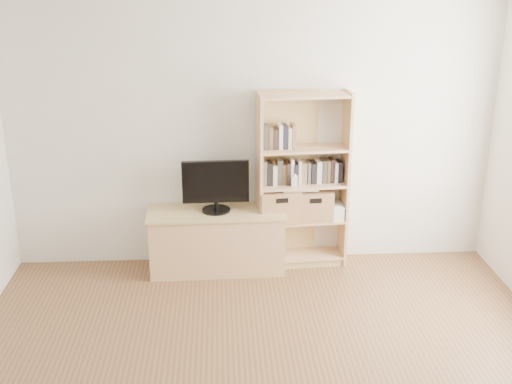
{
  "coord_description": "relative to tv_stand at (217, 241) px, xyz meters",
  "views": [
    {
      "loc": [
        -0.3,
        -3.23,
        2.75
      ],
      "look_at": [
        -0.0,
        1.9,
        0.9
      ],
      "focal_mm": 45.0,
      "sensor_mm": 36.0,
      "label": 1
    }
  ],
  "objects": [
    {
      "name": "laptop",
      "position": [
        0.77,
        0.07,
        0.5
      ],
      "size": [
        0.34,
        0.24,
        0.03
      ],
      "primitive_type": "cube",
      "rotation": [
        0.0,
        0.0,
        0.05
      ],
      "color": "white",
      "rests_on": "basket_left"
    },
    {
      "name": "baby_monitor",
      "position": [
        0.72,
        -0.02,
        0.58
      ],
      "size": [
        0.05,
        0.04,
        0.1
      ],
      "primitive_type": "cube",
      "rotation": [
        0.0,
        0.0,
        -0.1
      ],
      "color": "white",
      "rests_on": "bookshelf"
    },
    {
      "name": "magazine_stack",
      "position": [
        1.09,
        0.1,
        0.24
      ],
      "size": [
        0.2,
        0.28,
        0.12
      ],
      "primitive_type": "cube",
      "rotation": [
        0.0,
        0.0,
        0.07
      ],
      "color": "beige",
      "rests_on": "bookshelf"
    },
    {
      "name": "basket_right",
      "position": [
        0.91,
        0.09,
        0.32
      ],
      "size": [
        0.36,
        0.3,
        0.29
      ],
      "primitive_type": "cube",
      "rotation": [
        0.0,
        0.0,
        0.05
      ],
      "color": "#926542",
      "rests_on": "bookshelf"
    },
    {
      "name": "back_wall",
      "position": [
        0.35,
        0.23,
        1.02
      ],
      "size": [
        4.5,
        0.02,
        2.6
      ],
      "primitive_type": "cube",
      "color": "silver",
      "rests_on": "floor"
    },
    {
      "name": "television",
      "position": [
        0.0,
        0.0,
        0.54
      ],
      "size": [
        0.61,
        0.07,
        0.47
      ],
      "primitive_type": "cube",
      "rotation": [
        0.0,
        0.0,
        0.03
      ],
      "color": "black",
      "rests_on": "tv_stand"
    },
    {
      "name": "basket_left",
      "position": [
        0.58,
        0.06,
        0.33
      ],
      "size": [
        0.4,
        0.35,
        0.31
      ],
      "primitive_type": "cube",
      "rotation": [
        0.0,
        0.0,
        0.11
      ],
      "color": "#926542",
      "rests_on": "bookshelf"
    },
    {
      "name": "books_row_upper",
      "position": [
        0.62,
        0.09,
        0.97
      ],
      "size": [
        0.35,
        0.15,
        0.18
      ],
      "primitive_type": "cube",
      "rotation": [
        0.0,
        0.0,
        0.06
      ],
      "color": "#524B47",
      "rests_on": "bookshelf"
    },
    {
      "name": "bookshelf",
      "position": [
        0.8,
        0.08,
        0.55
      ],
      "size": [
        0.85,
        0.36,
        1.67
      ],
      "primitive_type": "cube",
      "rotation": [
        0.0,
        0.0,
        0.08
      ],
      "color": "tan",
      "rests_on": "floor"
    },
    {
      "name": "books_row_mid",
      "position": [
        0.8,
        0.1,
        0.65
      ],
      "size": [
        0.91,
        0.23,
        0.24
      ],
      "primitive_type": "cube",
      "rotation": [
        0.0,
        0.0,
        0.06
      ],
      "color": "#524B47",
      "rests_on": "bookshelf"
    },
    {
      "name": "tv_stand",
      "position": [
        0.0,
        0.0,
        0.0
      ],
      "size": [
        1.24,
        0.49,
        0.56
      ],
      "primitive_type": "cube",
      "rotation": [
        0.0,
        0.0,
        0.02
      ],
      "color": "tan",
      "rests_on": "floor"
    }
  ]
}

